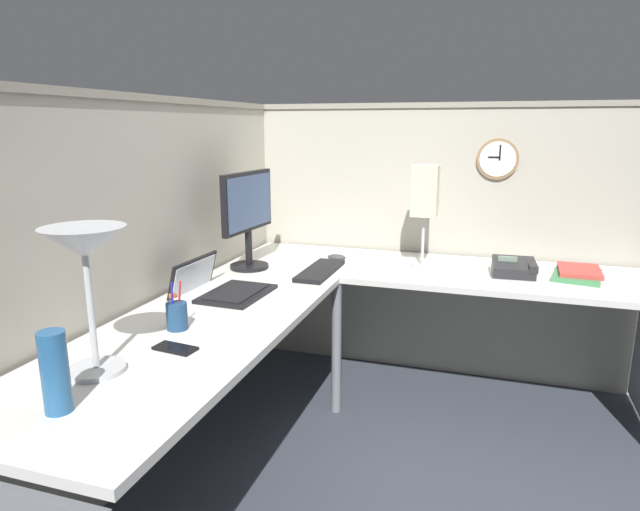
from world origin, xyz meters
name	(u,v)px	position (x,y,z in m)	size (l,w,h in m)	color
ground_plane	(358,431)	(0.00, 0.00, 0.00)	(6.80, 6.80, 0.00)	#383D47
cubicle_wall_back	(149,280)	(-0.36, 0.87, 0.79)	(2.57, 0.12, 1.58)	#A8A393
cubicle_wall_right	(440,241)	(0.87, -0.27, 0.79)	(0.12, 2.37, 1.58)	#A8A393
desk	(363,320)	(-0.15, -0.05, 0.63)	(2.35, 2.15, 0.73)	silver
monitor	(248,213)	(0.17, 0.64, 1.02)	(0.46, 0.20, 0.50)	black
laptop	(217,288)	(-0.27, 0.59, 0.75)	(0.36, 0.39, 0.22)	black
keyboard	(320,271)	(0.20, 0.26, 0.74)	(0.43, 0.14, 0.02)	black
computer_mouse	(337,257)	(0.48, 0.25, 0.75)	(0.06, 0.10, 0.03)	#38383D
desk_lamp_dome	(85,255)	(-1.10, 0.55, 1.09)	(0.24, 0.24, 0.44)	#B7BABF
pen_cup	(177,315)	(-0.71, 0.51, 0.78)	(0.08, 0.08, 0.18)	navy
cell_phone	(175,348)	(-0.88, 0.42, 0.73)	(0.07, 0.14, 0.01)	black
thermos_flask	(55,372)	(-1.33, 0.48, 0.84)	(0.07, 0.07, 0.22)	#26598C
office_phone	(515,268)	(0.44, -0.68, 0.77)	(0.20, 0.22, 0.11)	#232326
book_stack	(578,273)	(0.50, -0.97, 0.75)	(0.31, 0.26, 0.04)	#3F7F4C
desk_lamp_paper	(425,194)	(0.49, -0.21, 1.11)	(0.13, 0.13, 0.53)	#B7BABF
wall_clock	(498,159)	(0.82, -0.55, 1.28)	(0.04, 0.22, 0.22)	olive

